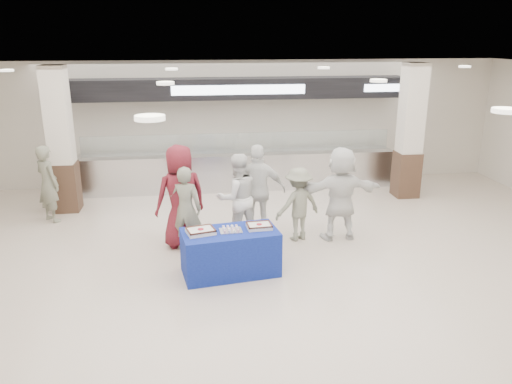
{
  "coord_description": "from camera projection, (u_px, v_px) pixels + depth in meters",
  "views": [
    {
      "loc": [
        -1.19,
        -6.96,
        3.78
      ],
      "look_at": [
        -0.05,
        1.6,
        1.07
      ],
      "focal_mm": 35.0,
      "sensor_mm": 36.0,
      "label": 1
    }
  ],
  "objects": [
    {
      "name": "soldier_a",
      "position": [
        186.0,
        209.0,
        9.02
      ],
      "size": [
        0.67,
        0.54,
        1.58
      ],
      "primitive_type": "imported",
      "rotation": [
        0.0,
        0.0,
        2.81
      ],
      "color": "slate",
      "rests_on": "ground"
    },
    {
      "name": "ground",
      "position": [
        273.0,
        287.0,
        7.86
      ],
      "size": [
        14.0,
        14.0,
        0.0
      ],
      "primitive_type": "plane",
      "color": "beige",
      "rests_on": "ground"
    },
    {
      "name": "serving_line",
      "position": [
        238.0,
        144.0,
        12.62
      ],
      "size": [
        8.7,
        0.85,
        2.8
      ],
      "color": "silver",
      "rests_on": "ground"
    },
    {
      "name": "civilian_maroon",
      "position": [
        181.0,
        196.0,
        9.15
      ],
      "size": [
        1.09,
        0.89,
        1.93
      ],
      "primitive_type": "imported",
      "rotation": [
        0.0,
        0.0,
        3.47
      ],
      "color": "maroon",
      "rests_on": "ground"
    },
    {
      "name": "column_left",
      "position": [
        61.0,
        144.0,
        10.87
      ],
      "size": [
        0.55,
        0.55,
        3.2
      ],
      "color": "#3C271B",
      "rests_on": "ground"
    },
    {
      "name": "cupcake_tray",
      "position": [
        231.0,
        229.0,
        8.09
      ],
      "size": [
        0.37,
        0.29,
        0.06
      ],
      "color": "#B5B6BA",
      "rests_on": "display_table"
    },
    {
      "name": "sheet_cake_left",
      "position": [
        201.0,
        231.0,
        7.99
      ],
      "size": [
        0.5,
        0.43,
        0.09
      ],
      "color": "white",
      "rests_on": "display_table"
    },
    {
      "name": "chef_tall",
      "position": [
        237.0,
        197.0,
        9.45
      ],
      "size": [
        0.98,
        0.85,
        1.7
      ],
      "primitive_type": "imported",
      "rotation": [
        0.0,
        0.0,
        3.43
      ],
      "color": "white",
      "rests_on": "ground"
    },
    {
      "name": "soldier_bg",
      "position": [
        48.0,
        184.0,
        10.43
      ],
      "size": [
        0.7,
        0.7,
        1.64
      ],
      "primitive_type": "imported",
      "rotation": [
        0.0,
        0.0,
        2.37
      ],
      "color": "slate",
      "rests_on": "ground"
    },
    {
      "name": "column_right",
      "position": [
        410.0,
        135.0,
        11.88
      ],
      "size": [
        0.55,
        0.55,
        3.2
      ],
      "color": "#3C271B",
      "rests_on": "ground"
    },
    {
      "name": "display_table",
      "position": [
        230.0,
        252.0,
        8.2
      ],
      "size": [
        1.65,
        1.0,
        0.75
      ],
      "primitive_type": "cube",
      "rotation": [
        0.0,
        0.0,
        0.15
      ],
      "color": "navy",
      "rests_on": "ground"
    },
    {
      "name": "sheet_cake_right",
      "position": [
        259.0,
        226.0,
        8.21
      ],
      "size": [
        0.42,
        0.33,
        0.09
      ],
      "color": "white",
      "rests_on": "display_table"
    },
    {
      "name": "soldier_b",
      "position": [
        298.0,
        204.0,
        9.5
      ],
      "size": [
        1.05,
        0.81,
        1.43
      ],
      "primitive_type": "imported",
      "rotation": [
        0.0,
        0.0,
        3.48
      ],
      "color": "slate",
      "rests_on": "ground"
    },
    {
      "name": "civilian_white",
      "position": [
        340.0,
        194.0,
        9.48
      ],
      "size": [
        1.7,
        0.56,
        1.82
      ],
      "primitive_type": "imported",
      "rotation": [
        0.0,
        0.0,
        3.15
      ],
      "color": "white",
      "rests_on": "ground"
    },
    {
      "name": "chef_short",
      "position": [
        258.0,
        190.0,
        9.69
      ],
      "size": [
        1.09,
        0.52,
        1.81
      ],
      "primitive_type": "imported",
      "rotation": [
        0.0,
        0.0,
        3.07
      ],
      "color": "white",
      "rests_on": "ground"
    }
  ]
}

